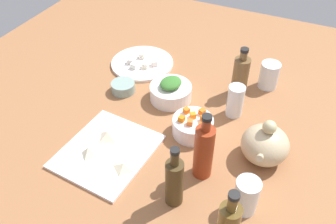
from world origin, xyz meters
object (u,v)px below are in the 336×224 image
(bowl_greens, at_px, (171,93))
(bowl_carrots, at_px, (193,126))
(bottle_2, at_px, (174,181))
(drinking_glass_0, at_px, (269,75))
(bottle_0, at_px, (204,151))
(cutting_board, at_px, (107,151))
(teapot, at_px, (265,144))
(bowl_small_side, at_px, (123,87))
(plate_tofu, at_px, (142,63))
(bottle_1, at_px, (240,76))
(drinking_glass_1, at_px, (246,196))
(drinking_glass_2, at_px, (235,101))

(bowl_greens, xyz_separation_m, bowl_carrots, (0.13, 0.14, 0.00))
(bowl_carrots, xyz_separation_m, bottle_2, (0.27, 0.05, 0.05))
(bottle_2, distance_m, drinking_glass_0, 0.64)
(bowl_greens, xyz_separation_m, drinking_glass_0, (-0.23, 0.30, 0.02))
(bottle_0, bearing_deg, cutting_board, -80.45)
(teapot, bearing_deg, bowl_small_side, -100.90)
(bowl_greens, bearing_deg, bottle_0, 39.55)
(cutting_board, relative_size, drinking_glass_0, 2.86)
(teapot, bearing_deg, plate_tofu, -117.17)
(plate_tofu, xyz_separation_m, teapot, (0.30, 0.58, 0.05))
(cutting_board, bearing_deg, bottle_1, 148.45)
(drinking_glass_1, bearing_deg, cutting_board, -91.99)
(plate_tofu, height_order, bottle_1, bottle_1)
(drinking_glass_1, bearing_deg, plate_tofu, -130.74)
(bottle_0, height_order, drinking_glass_2, bottle_0)
(bottle_0, xyz_separation_m, drinking_glass_0, (-0.50, 0.08, -0.04))
(plate_tofu, bearing_deg, bowl_greens, 52.51)
(cutting_board, height_order, teapot, teapot)
(drinking_glass_2, bearing_deg, bowl_carrots, -32.48)
(bottle_1, relative_size, bottle_2, 0.93)
(bottle_0, bearing_deg, drinking_glass_0, 171.31)
(bowl_small_side, relative_size, teapot, 0.55)
(bowl_greens, xyz_separation_m, bottle_2, (0.40, 0.19, 0.05))
(bottle_2, xyz_separation_m, drinking_glass_2, (-0.42, 0.04, -0.02))
(bowl_greens, bearing_deg, teapot, 69.34)
(bottle_1, xyz_separation_m, drinking_glass_2, (0.12, 0.02, -0.02))
(bowl_greens, height_order, drinking_glass_2, drinking_glass_2)
(cutting_board, xyz_separation_m, bowl_greens, (-0.33, 0.07, 0.02))
(plate_tofu, bearing_deg, cutting_board, 15.31)
(teapot, xyz_separation_m, drinking_glass_1, (0.20, -0.00, -0.00))
(plate_tofu, bearing_deg, teapot, 62.83)
(teapot, xyz_separation_m, bottle_0, (0.13, -0.15, 0.04))
(bottle_1, relative_size, drinking_glass_1, 1.77)
(bottle_1, bearing_deg, drinking_glass_0, 134.79)
(bowl_greens, xyz_separation_m, bottle_1, (-0.14, 0.22, 0.05))
(cutting_board, distance_m, drinking_glass_2, 0.46)
(bowl_small_side, height_order, teapot, teapot)
(drinking_glass_1, bearing_deg, bottle_1, -161.63)
(bottle_0, bearing_deg, bottle_2, -15.88)
(bottle_1, height_order, drinking_glass_0, bottle_1)
(bottle_0, relative_size, drinking_glass_0, 2.23)
(teapot, bearing_deg, drinking_glass_1, -0.41)
(teapot, xyz_separation_m, drinking_glass_0, (-0.37, -0.07, -0.01))
(bottle_1, bearing_deg, drinking_glass_1, 18.37)
(drinking_glass_1, height_order, drinking_glass_2, drinking_glass_2)
(bowl_carrots, relative_size, bottle_0, 0.59)
(drinking_glass_0, relative_size, drinking_glass_2, 0.87)
(bowl_carrots, distance_m, drinking_glass_1, 0.32)
(bowl_small_side, xyz_separation_m, bottle_0, (0.24, 0.41, 0.08))
(bowl_carrots, xyz_separation_m, bottle_0, (0.14, 0.09, 0.07))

